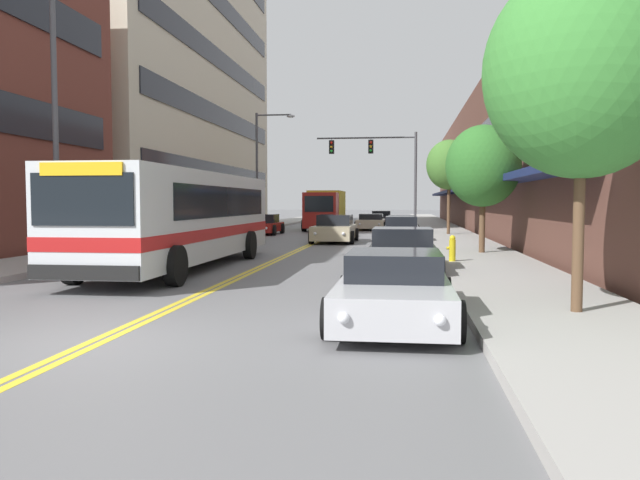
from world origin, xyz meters
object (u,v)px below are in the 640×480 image
object	(u,v)px
car_red_parked_left_near	(264,225)
street_tree_right_mid	(483,166)
car_dark_grey_parked_right_end	(401,231)
city_bus	(183,214)
street_lamp_left_far	(262,161)
traffic_signal_mast	(382,161)
car_champagne_moving_lead	(371,222)
car_black_parked_right_mid	(402,253)
car_beige_moving_third	(335,230)
box_truck	(325,209)
street_lamp_left_near	(63,86)
street_tree_right_far	(449,165)
street_tree_right_near	(582,71)
car_charcoal_moving_second	(381,218)
car_white_parked_right_far	(402,226)
car_slate_blue_parked_left_mid	(220,231)
car_silver_parked_right_foreground	(394,290)
fire_hydrant	(452,248)

from	to	relation	value
car_red_parked_left_near	street_tree_right_mid	xyz separation A→B (m)	(11.61, -14.94, 2.77)
car_red_parked_left_near	car_dark_grey_parked_right_end	distance (m)	11.88
city_bus	street_lamp_left_far	xyz separation A→B (m)	(-2.57, 22.28, 3.11)
traffic_signal_mast	car_red_parked_left_near	bearing A→B (deg)	-150.08
car_champagne_moving_lead	street_tree_right_mid	xyz separation A→B (m)	(5.23, -22.14, 2.79)
car_black_parked_right_mid	car_beige_moving_third	xyz separation A→B (m)	(-3.43, 13.79, 0.04)
box_truck	city_bus	bearing A→B (deg)	-92.42
street_lamp_left_near	street_tree_right_far	world-z (taller)	street_lamp_left_near
car_champagne_moving_lead	box_truck	size ratio (longest dim) A/B	0.69
car_dark_grey_parked_right_end	street_tree_right_far	xyz separation A→B (m)	(2.71, 6.71, 3.58)
street_tree_right_near	box_truck	bearing A→B (deg)	104.16
car_black_parked_right_mid	car_charcoal_moving_second	distance (m)	40.22
car_white_parked_right_far	car_black_parked_right_mid	bearing A→B (deg)	-89.77
car_champagne_moving_lead	car_red_parked_left_near	bearing A→B (deg)	-131.54
car_charcoal_moving_second	car_white_parked_right_far	bearing A→B (deg)	-84.45
car_black_parked_right_mid	car_charcoal_moving_second	bearing A→B (deg)	92.84
street_lamp_left_near	car_champagne_moving_lead	bearing A→B (deg)	76.34
city_bus	car_beige_moving_third	xyz separation A→B (m)	(3.31, 12.90, -1.01)
box_truck	street_lamp_left_near	xyz separation A→B (m)	(-3.81, -28.49, 3.77)
car_beige_moving_third	car_slate_blue_parked_left_mid	bearing A→B (deg)	-154.64
car_white_parked_right_far	car_beige_moving_third	bearing A→B (deg)	-116.44
box_truck	car_dark_grey_parked_right_end	bearing A→B (deg)	-69.22
car_slate_blue_parked_left_mid	city_bus	bearing A→B (deg)	-79.29
car_charcoal_moving_second	car_silver_parked_right_foreground	bearing A→B (deg)	-87.74
box_truck	street_tree_right_mid	world-z (taller)	street_tree_right_mid
car_dark_grey_parked_right_end	traffic_signal_mast	world-z (taller)	traffic_signal_mast
street_tree_right_near	fire_hydrant	distance (m)	9.74
city_bus	street_tree_right_far	size ratio (longest dim) A/B	2.19
street_lamp_left_far	car_dark_grey_parked_right_end	bearing A→B (deg)	-48.47
car_beige_moving_third	street_tree_right_far	size ratio (longest dim) A/B	0.88
car_beige_moving_third	street_lamp_left_far	distance (m)	11.81
car_champagne_moving_lead	traffic_signal_mast	bearing A→B (deg)	-74.33
car_slate_blue_parked_left_mid	car_champagne_moving_lead	size ratio (longest dim) A/B	1.05
car_slate_blue_parked_left_mid	car_dark_grey_parked_right_end	xyz separation A→B (m)	(8.64, 1.45, -0.01)
traffic_signal_mast	fire_hydrant	size ratio (longest dim) A/B	8.28
city_bus	street_tree_right_near	distance (m)	12.54
street_tree_right_near	car_dark_grey_parked_right_end	bearing A→B (deg)	98.88
street_tree_right_near	street_tree_right_mid	distance (m)	12.63
street_tree_right_near	city_bus	bearing A→B (deg)	142.16
car_white_parked_right_far	box_truck	world-z (taller)	box_truck
car_slate_blue_parked_left_mid	car_silver_parked_right_foreground	bearing A→B (deg)	-65.02
car_charcoal_moving_second	fire_hydrant	xyz separation A→B (m)	(3.55, -37.87, 0.00)
car_beige_moving_third	street_lamp_left_far	bearing A→B (deg)	122.07
car_dark_grey_parked_right_end	car_champagne_moving_lead	size ratio (longest dim) A/B	0.98
car_white_parked_right_far	car_dark_grey_parked_right_end	xyz separation A→B (m)	(0.01, -7.79, 0.04)
car_silver_parked_right_foreground	street_tree_right_mid	world-z (taller)	street_tree_right_mid
traffic_signal_mast	street_tree_right_mid	xyz separation A→B (m)	(4.38, -19.10, -1.48)
traffic_signal_mast	street_tree_right_far	size ratio (longest dim) A/B	1.24
box_truck	street_tree_right_far	world-z (taller)	street_tree_right_far
car_red_parked_left_near	car_silver_parked_right_foreground	world-z (taller)	car_red_parked_left_near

